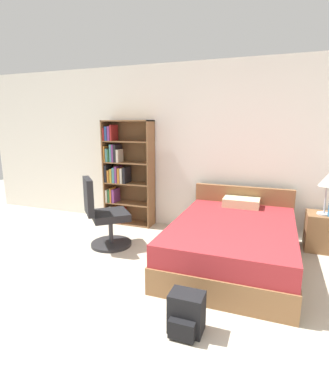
% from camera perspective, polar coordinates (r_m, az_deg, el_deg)
% --- Properties ---
extents(wall_back, '(9.00, 0.06, 2.60)m').
position_cam_1_polar(wall_back, '(4.73, 10.20, 8.00)').
color(wall_back, white).
rests_on(wall_back, ground_plane).
extents(bookshelf, '(0.84, 0.31, 1.74)m').
position_cam_1_polar(bookshelf, '(5.11, -7.88, 3.41)').
color(bookshelf, brown).
rests_on(bookshelf, ground_plane).
extents(bed, '(1.43, 2.03, 0.78)m').
position_cam_1_polar(bed, '(3.84, 12.95, -9.06)').
color(bed, brown).
rests_on(bed, ground_plane).
extents(office_chair, '(0.72, 0.72, 0.98)m').
position_cam_1_polar(office_chair, '(4.23, -11.48, -4.66)').
color(office_chair, '#232326').
rests_on(office_chair, ground_plane).
extents(nightstand, '(0.53, 0.43, 0.51)m').
position_cam_1_polar(nightstand, '(4.63, 28.45, -6.75)').
color(nightstand, brown).
rests_on(nightstand, ground_plane).
extents(table_lamp, '(0.22, 0.22, 0.54)m').
position_cam_1_polar(table_lamp, '(4.42, 28.61, 1.52)').
color(table_lamp, '#B2B2B7').
rests_on(table_lamp, nightstand).
extents(backpack_black, '(0.28, 0.27, 0.34)m').
position_cam_1_polar(backpack_black, '(2.66, 4.14, -22.16)').
color(backpack_black, black).
rests_on(backpack_black, ground_plane).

